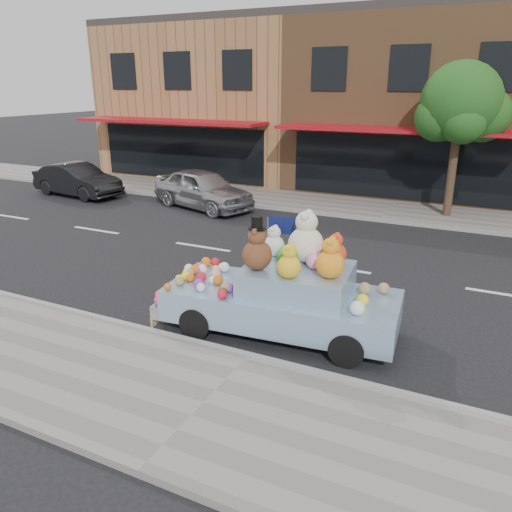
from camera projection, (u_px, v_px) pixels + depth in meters
The scene contains 11 objects.
ground at pixel (336, 268), 12.80m from camera, with size 120.00×120.00×0.00m, color black.
near_sidewalk at pixel (204, 406), 7.25m from camera, with size 60.00×3.00×0.12m, color gray.
far_sidewalk at pixel (389, 211), 18.31m from camera, with size 60.00×3.00×0.12m, color gray.
near_kerb at pixel (249, 357), 8.52m from camera, with size 60.00×0.12×0.13m, color gray.
far_kerb at pixel (379, 220), 17.03m from camera, with size 60.00×0.12×0.13m, color gray.
storefront_left at pixel (222, 100), 25.89m from camera, with size 10.00×9.80×7.30m.
storefront_mid at pixel (422, 103), 21.79m from camera, with size 10.00×9.80×7.30m.
street_tree at pixel (461, 109), 16.33m from camera, with size 3.00×2.70×5.22m.
car_silver at pixel (203, 189), 18.71m from camera, with size 1.73×4.31×1.47m, color #9F9FA3.
car_dark at pixel (77, 180), 20.76m from camera, with size 1.42×4.08×1.35m, color black.
art_car at pixel (283, 292), 9.26m from camera, with size 4.62×2.14×2.33m.
Camera 1 is at (3.34, -11.69, 4.50)m, focal length 35.00 mm.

